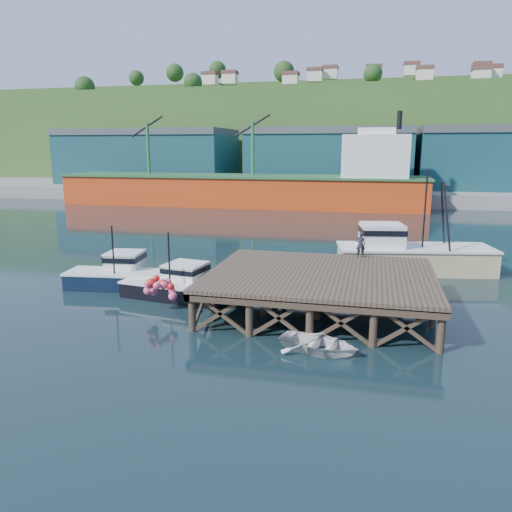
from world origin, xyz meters
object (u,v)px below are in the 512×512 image
(boat_black, at_px, (179,285))
(trawler, at_px, (411,251))
(boat_navy, at_px, (120,274))
(dockworker, at_px, (361,245))
(dinghy, at_px, (319,343))

(boat_black, xyz_separation_m, trawler, (13.87, 9.71, 0.74))
(boat_navy, distance_m, dockworker, 15.29)
(dinghy, height_order, dockworker, dockworker)
(trawler, height_order, dockworker, trawler)
(boat_navy, xyz_separation_m, trawler, (18.36, 8.43, 0.66))
(boat_black, distance_m, dockworker, 11.35)
(dinghy, distance_m, dockworker, 10.60)
(trawler, bearing_deg, boat_black, -155.22)
(boat_navy, bearing_deg, dinghy, -35.81)
(boat_black, relative_size, dockworker, 4.35)
(trawler, bearing_deg, dinghy, -116.98)
(boat_navy, relative_size, dockworker, 4.31)
(boat_navy, xyz_separation_m, dinghy, (13.54, -7.57, -0.45))
(boat_navy, relative_size, dinghy, 1.89)
(boat_navy, bearing_deg, boat_black, -22.56)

